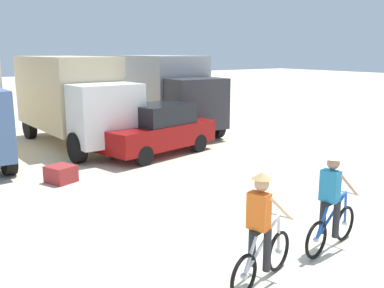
{
  "coord_description": "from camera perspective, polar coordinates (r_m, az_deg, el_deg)",
  "views": [
    {
      "loc": [
        -6.82,
        -5.23,
        3.55
      ],
      "look_at": [
        -0.46,
        4.14,
        1.1
      ],
      "focal_mm": 40.34,
      "sensor_mm": 36.0,
      "label": 1
    }
  ],
  "objects": [
    {
      "name": "box_truck_grey_hauler",
      "position": [
        19.6,
        -3.71,
        7.26
      ],
      "size": [
        2.76,
        6.88,
        3.35
      ],
      "color": "#9E9EA3",
      "rests_on": "ground"
    },
    {
      "name": "cyclist_cowboy_hat",
      "position": [
        8.16,
        17.95,
        -7.77
      ],
      "size": [
        1.71,
        0.55,
        1.82
      ],
      "color": "black",
      "rests_on": "ground"
    },
    {
      "name": "cyclist_orange_shirt",
      "position": [
        6.73,
        9.16,
        -11.64
      ],
      "size": [
        1.67,
        0.67,
        1.82
      ],
      "color": "black",
      "rests_on": "ground"
    },
    {
      "name": "ground_plane",
      "position": [
        9.3,
        17.23,
        -10.82
      ],
      "size": [
        120.0,
        120.0,
        0.0
      ],
      "primitive_type": "plane",
      "color": "beige"
    },
    {
      "name": "box_truck_tan_camper",
      "position": [
        17.05,
        -15.52,
        6.12
      ],
      "size": [
        2.7,
        6.86,
        3.35
      ],
      "color": "#CCB78E",
      "rests_on": "ground"
    },
    {
      "name": "supply_crate",
      "position": [
        12.44,
        -16.94,
        -3.81
      ],
      "size": [
        0.87,
        0.89,
        0.47
      ],
      "primitive_type": "cube",
      "rotation": [
        0.0,
        0.0,
        1.96
      ],
      "color": "#9E2D2D",
      "rests_on": "ground"
    },
    {
      "name": "sedan_parked",
      "position": [
        14.99,
        -4.53,
        1.91
      ],
      "size": [
        4.49,
        2.69,
        1.76
      ],
      "color": "maroon",
      "rests_on": "ground"
    }
  ]
}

